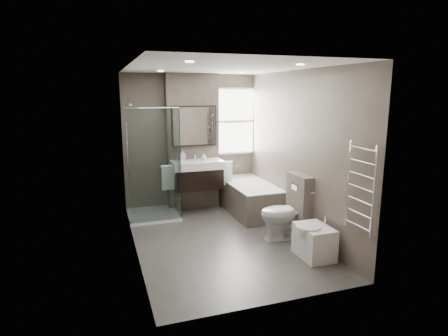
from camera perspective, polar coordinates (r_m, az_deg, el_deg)
name	(u,v)px	position (r m, az deg, el deg)	size (l,w,h in m)	color
room	(221,157)	(5.58, -0.43, 1.63)	(2.70, 3.90, 2.70)	#43403D
vanity_pier	(192,142)	(7.27, -4.84, 3.91)	(1.00, 0.25, 2.60)	#5A5147
vanity	(197,174)	(7.03, -4.08, -0.97)	(0.95, 0.47, 0.66)	black
mirror_cabinet	(194,126)	(7.08, -4.56, 6.39)	(0.86, 0.08, 0.76)	black
towel_left	(168,178)	(6.90, -8.53, -1.48)	(0.24, 0.06, 0.44)	silver
towel_right	(226,174)	(7.18, 0.30, -0.85)	(0.24, 0.06, 0.44)	silver
shower_enclosure	(158,192)	(6.87, -9.96, -3.55)	(0.90, 0.90, 2.00)	white
bathtub	(249,196)	(7.13, 3.88, -4.33)	(0.75, 1.60, 0.57)	#5A5147
window	(234,121)	(7.59, 1.58, 7.12)	(0.98, 0.06, 1.33)	white
toilet	(286,213)	(5.93, 9.42, -6.81)	(0.46, 0.80, 0.82)	white
cistern_box	(299,206)	(6.04, 11.37, -5.65)	(0.19, 0.55, 1.00)	#5A5147
bidet	(314,241)	(5.41, 13.52, -10.76)	(0.48, 0.56, 0.58)	white
towel_radiator	(361,188)	(4.82, 20.09, -2.86)	(0.03, 0.49, 1.10)	silver
soap_bottle_a	(183,155)	(6.97, -6.33, 1.91)	(0.09, 0.09, 0.21)	white
soap_bottle_b	(204,157)	(7.03, -3.11, 1.75)	(0.10, 0.10, 0.13)	white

